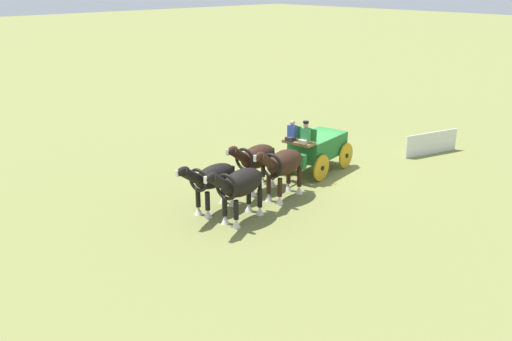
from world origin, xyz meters
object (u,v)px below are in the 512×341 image
(show_wagon, at_px, (316,147))
(draft_horse_lead_off, at_px, (212,179))
(draft_horse_rear_off, at_px, (256,159))
(draft_horse_lead_near, at_px, (240,185))
(draft_horse_rear_near, at_px, (283,165))

(show_wagon, height_order, draft_horse_lead_off, show_wagon)
(draft_horse_lead_off, bearing_deg, draft_horse_rear_off, -171.26)
(draft_horse_rear_off, distance_m, draft_horse_lead_near, 2.90)
(draft_horse_lead_near, distance_m, draft_horse_lead_off, 1.30)
(draft_horse_rear_near, xyz_separation_m, draft_horse_rear_off, (0.21, -1.28, -0.02))
(draft_horse_lead_near, relative_size, draft_horse_lead_off, 1.00)
(show_wagon, relative_size, draft_horse_rear_off, 1.91)
(show_wagon, height_order, draft_horse_rear_off, show_wagon)
(draft_horse_lead_near, bearing_deg, draft_horse_rear_near, -171.26)
(show_wagon, height_order, draft_horse_lead_near, show_wagon)
(show_wagon, bearing_deg, draft_horse_rear_off, -1.80)
(show_wagon, distance_m, draft_horse_rear_near, 3.56)
(draft_horse_lead_near, bearing_deg, draft_horse_lead_off, -80.48)
(show_wagon, distance_m, draft_horse_rear_off, 3.56)
(draft_horse_rear_off, bearing_deg, show_wagon, 178.20)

